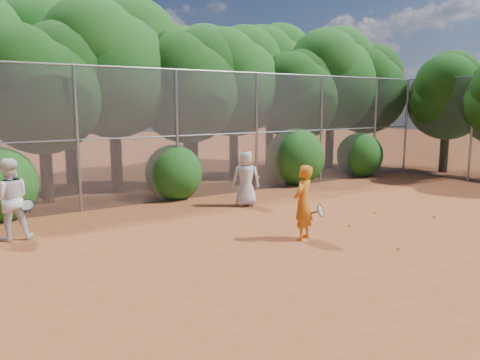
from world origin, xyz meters
TOP-DOWN VIEW (x-y plane):
  - ground at (0.00, 0.00)m, footprint 80.00×80.00m
  - fence_back at (-0.12, 6.00)m, footprint 20.05×0.09m
  - fence_side at (10.00, 3.00)m, footprint 0.09×6.09m
  - tree_2 at (-4.45, 7.83)m, footprint 3.99×3.47m
  - tree_3 at (-1.94, 8.84)m, footprint 4.89×4.26m
  - tree_4 at (0.55, 8.24)m, footprint 4.19×3.64m
  - tree_5 at (3.06, 9.04)m, footprint 4.51×3.92m
  - tree_6 at (5.55, 8.03)m, footprint 3.86×3.36m
  - tree_7 at (8.06, 8.64)m, footprint 4.77×4.14m
  - tree_8 at (10.05, 8.34)m, footprint 4.25×3.70m
  - tree_10 at (-2.93, 11.05)m, footprint 5.15×4.48m
  - tree_11 at (2.06, 10.64)m, footprint 4.64×4.03m
  - tree_12 at (6.56, 11.24)m, footprint 5.02×4.37m
  - tree_13 at (11.45, 5.03)m, footprint 3.86×3.36m
  - bush_1 at (-1.00, 6.30)m, footprint 1.80×1.80m
  - bush_2 at (4.00, 6.30)m, footprint 2.20×2.20m
  - bush_3 at (7.50, 6.30)m, footprint 1.90×1.90m
  - player_yellow at (-0.65, 0.52)m, footprint 0.88×0.64m
  - player_teen at (0.25, 4.07)m, footprint 0.96×0.86m
  - player_white at (-6.02, 4.08)m, footprint 0.94×0.83m
  - ball_0 at (3.59, 0.13)m, footprint 0.07×0.07m
  - ball_1 at (3.40, 3.58)m, footprint 0.07×0.07m
  - ball_2 at (0.51, -1.14)m, footprint 0.07×0.07m
  - ball_3 at (2.69, 1.31)m, footprint 0.07×0.07m
  - ball_4 at (1.06, 0.73)m, footprint 0.07×0.07m
  - ball_5 at (4.61, 4.16)m, footprint 0.07×0.07m

SIDE VIEW (x-z plane):
  - ground at x=0.00m, z-range 0.00..0.00m
  - ball_0 at x=3.59m, z-range 0.00..0.07m
  - ball_1 at x=3.40m, z-range 0.00..0.07m
  - ball_2 at x=0.51m, z-range 0.00..0.07m
  - ball_3 at x=2.69m, z-range 0.00..0.07m
  - ball_4 at x=1.06m, z-range 0.00..0.07m
  - ball_5 at x=4.61m, z-range 0.00..0.07m
  - player_teen at x=0.25m, z-range -0.01..1.67m
  - player_yellow at x=-0.65m, z-range 0.00..1.66m
  - bush_1 at x=-1.00m, z-range 0.00..1.80m
  - player_white at x=-6.02m, z-range 0.00..1.81m
  - bush_3 at x=7.50m, z-range 0.00..1.90m
  - bush_2 at x=4.00m, z-range 0.00..2.20m
  - fence_side at x=10.00m, z-range 0.04..4.06m
  - fence_back at x=-0.12m, z-range 0.04..4.06m
  - tree_6 at x=5.55m, z-range 0.82..6.11m
  - tree_13 at x=11.45m, z-range 0.82..6.11m
  - tree_2 at x=-4.45m, z-range 0.85..6.32m
  - tree_4 at x=0.55m, z-range 0.89..6.62m
  - tree_8 at x=10.05m, z-range 0.91..6.73m
  - tree_5 at x=3.06m, z-range 0.96..7.13m
  - tree_11 at x=2.06m, z-range 0.99..7.34m
  - tree_7 at x=8.06m, z-range 1.02..7.54m
  - tree_3 at x=-1.94m, z-range 1.04..7.75m
  - tree_12 at x=6.56m, z-range 1.07..7.95m
  - tree_10 at x=-2.93m, z-range 1.10..8.16m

